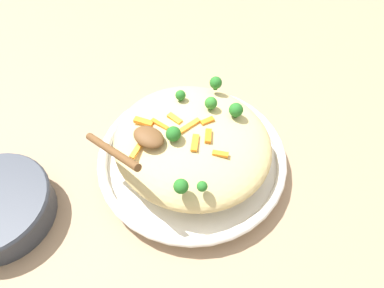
# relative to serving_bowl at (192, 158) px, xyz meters

# --- Properties ---
(ground_plane) EXTENTS (2.40, 2.40, 0.00)m
(ground_plane) POSITION_rel_serving_bowl_xyz_m (0.00, 0.00, -0.02)
(ground_plane) COLOR #9E7F60
(serving_bowl) EXTENTS (0.35, 0.35, 0.04)m
(serving_bowl) POSITION_rel_serving_bowl_xyz_m (0.00, 0.00, 0.00)
(serving_bowl) COLOR white
(serving_bowl) RESTS_ON ground_plane
(pasta_mound) EXTENTS (0.29, 0.27, 0.08)m
(pasta_mound) POSITION_rel_serving_bowl_xyz_m (0.00, 0.00, 0.05)
(pasta_mound) COLOR #D1BA7A
(pasta_mound) RESTS_ON serving_bowl
(carrot_piece_0) EXTENTS (0.02, 0.03, 0.01)m
(carrot_piece_0) POSITION_rel_serving_bowl_xyz_m (-0.01, -0.03, 0.09)
(carrot_piece_0) COLOR orange
(carrot_piece_0) RESTS_ON pasta_mound
(carrot_piece_1) EXTENTS (0.03, 0.01, 0.01)m
(carrot_piece_1) POSITION_rel_serving_bowl_xyz_m (0.04, -0.00, 0.09)
(carrot_piece_1) COLOR orange
(carrot_piece_1) RESTS_ON pasta_mound
(carrot_piece_2) EXTENTS (0.02, 0.04, 0.01)m
(carrot_piece_2) POSITION_rel_serving_bowl_xyz_m (0.01, -0.00, 0.09)
(carrot_piece_2) COLOR orange
(carrot_piece_2) RESTS_ON pasta_mound
(carrot_piece_3) EXTENTS (0.03, 0.02, 0.01)m
(carrot_piece_3) POSITION_rel_serving_bowl_xyz_m (-0.07, 0.02, 0.09)
(carrot_piece_3) COLOR orange
(carrot_piece_3) RESTS_ON pasta_mound
(carrot_piece_4) EXTENTS (0.03, 0.01, 0.01)m
(carrot_piece_4) POSITION_rel_serving_bowl_xyz_m (0.05, 0.02, 0.09)
(carrot_piece_4) COLOR orange
(carrot_piece_4) RESTS_ON pasta_mound
(carrot_piece_5) EXTENTS (0.01, 0.03, 0.01)m
(carrot_piece_5) POSITION_rel_serving_bowl_xyz_m (0.05, 0.09, 0.09)
(carrot_piece_5) COLOR orange
(carrot_piece_5) RESTS_ON pasta_mound
(carrot_piece_6) EXTENTS (0.04, 0.02, 0.01)m
(carrot_piece_6) POSITION_rel_serving_bowl_xyz_m (0.08, 0.03, 0.09)
(carrot_piece_6) COLOR orange
(carrot_piece_6) RESTS_ON pasta_mound
(carrot_piece_7) EXTENTS (0.02, 0.03, 0.01)m
(carrot_piece_7) POSITION_rel_serving_bowl_xyz_m (-0.03, 0.00, 0.09)
(carrot_piece_7) COLOR orange
(carrot_piece_7) RESTS_ON pasta_mound
(carrot_piece_8) EXTENTS (0.02, 0.03, 0.01)m
(carrot_piece_8) POSITION_rel_serving_bowl_xyz_m (-0.02, 0.02, 0.09)
(carrot_piece_8) COLOR orange
(carrot_piece_8) RESTS_ON pasta_mound
(broccoli_floret_0) EXTENTS (0.02, 0.02, 0.03)m
(broccoli_floret_0) POSITION_rel_serving_bowl_xyz_m (-0.00, -0.06, 0.10)
(broccoli_floret_0) COLOR #296820
(broccoli_floret_0) RESTS_ON pasta_mound
(broccoli_floret_1) EXTENTS (0.02, 0.02, 0.02)m
(broccoli_floret_1) POSITION_rel_serving_bowl_xyz_m (-0.08, 0.09, 0.09)
(broccoli_floret_1) COLOR #205B1C
(broccoli_floret_1) RESTS_ON pasta_mound
(broccoli_floret_2) EXTENTS (0.02, 0.02, 0.02)m
(broccoli_floret_2) POSITION_rel_serving_bowl_xyz_m (0.06, -0.05, 0.10)
(broccoli_floret_2) COLOR #205B1C
(broccoli_floret_2) RESTS_ON pasta_mound
(broccoli_floret_3) EXTENTS (0.03, 0.03, 0.03)m
(broccoli_floret_3) POSITION_rel_serving_bowl_xyz_m (0.01, 0.04, 0.10)
(broccoli_floret_3) COLOR #205B1C
(broccoli_floret_3) RESTS_ON pasta_mound
(broccoli_floret_4) EXTENTS (0.02, 0.02, 0.03)m
(broccoli_floret_4) POSITION_rel_serving_bowl_xyz_m (0.02, -0.11, 0.10)
(broccoli_floret_4) COLOR #205B1C
(broccoli_floret_4) RESTS_ON pasta_mound
(broccoli_floret_5) EXTENTS (0.02, 0.02, 0.03)m
(broccoli_floret_5) POSITION_rel_serving_bowl_xyz_m (-0.04, -0.07, 0.10)
(broccoli_floret_5) COLOR #205B1C
(broccoli_floret_5) RESTS_ON pasta_mound
(broccoli_floret_6) EXTENTS (0.02, 0.02, 0.03)m
(broccoli_floret_6) POSITION_rel_serving_bowl_xyz_m (-0.05, 0.11, 0.10)
(broccoli_floret_6) COLOR #205B1C
(broccoli_floret_6) RESTS_ON pasta_mound
(serving_spoon) EXTENTS (0.14, 0.11, 0.07)m
(serving_spoon) POSITION_rel_serving_bowl_xyz_m (0.05, 0.08, 0.11)
(serving_spoon) COLOR brown
(serving_spoon) RESTS_ON pasta_mound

